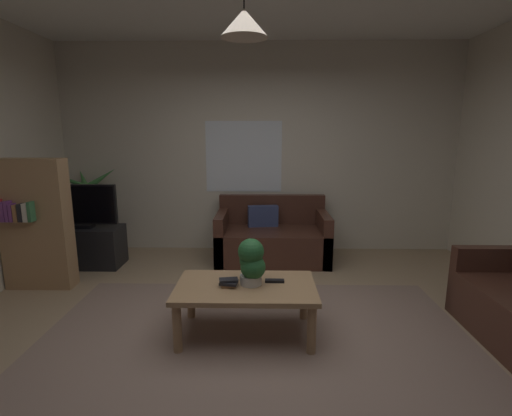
{
  "coord_description": "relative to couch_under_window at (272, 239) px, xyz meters",
  "views": [
    {
      "loc": [
        0.06,
        -2.7,
        1.66
      ],
      "look_at": [
        0.0,
        0.3,
        1.05
      ],
      "focal_mm": 26.1,
      "sensor_mm": 36.0,
      "label": 1
    }
  ],
  "objects": [
    {
      "name": "window_pane",
      "position": [
        -0.39,
        0.47,
        1.05
      ],
      "size": [
        1.05,
        0.01,
        0.97
      ],
      "primitive_type": "cube",
      "color": "white"
    },
    {
      "name": "pendant_lamp",
      "position": [
        -0.26,
        -1.88,
        2.15
      ],
      "size": [
        0.35,
        0.35,
        0.52
      ],
      "color": "black"
    },
    {
      "name": "book_on_table_2",
      "position": [
        -0.4,
        -1.91,
        0.21
      ],
      "size": [
        0.16,
        0.11,
        0.02
      ],
      "primitive_type": "cube",
      "rotation": [
        0.0,
        0.0,
        0.16
      ],
      "color": "black",
      "rests_on": "coffee_table"
    },
    {
      "name": "book_on_table_1",
      "position": [
        -0.4,
        -1.91,
        0.19
      ],
      "size": [
        0.16,
        0.14,
        0.02
      ],
      "primitive_type": "cube",
      "rotation": [
        0.0,
        0.0,
        -0.16
      ],
      "color": "black",
      "rests_on": "coffee_table"
    },
    {
      "name": "coffee_table",
      "position": [
        -0.26,
        -1.88,
        0.09
      ],
      "size": [
        1.14,
        0.66,
        0.43
      ],
      "color": "#A87F56",
      "rests_on": "ground"
    },
    {
      "name": "remote_on_table_0",
      "position": [
        -0.02,
        -1.82,
        0.17
      ],
      "size": [
        0.16,
        0.05,
        0.02
      ],
      "primitive_type": "cube",
      "rotation": [
        0.0,
        0.0,
        4.7
      ],
      "color": "black",
      "rests_on": "coffee_table"
    },
    {
      "name": "wall_back",
      "position": [
        -0.18,
        0.5,
        1.15
      ],
      "size": [
        5.57,
        0.06,
        2.85
      ],
      "primitive_type": "cube",
      "color": "beige",
      "rests_on": "ground"
    },
    {
      "name": "book_on_table_0",
      "position": [
        -0.4,
        -1.92,
        0.17
      ],
      "size": [
        0.12,
        0.09,
        0.02
      ],
      "primitive_type": "cube",
      "rotation": [
        0.0,
        0.0,
        0.08
      ],
      "color": "#99663F",
      "rests_on": "coffee_table"
    },
    {
      "name": "tv",
      "position": [
        -2.36,
        -0.3,
        0.5
      ],
      "size": [
        0.87,
        0.16,
        0.54
      ],
      "color": "black",
      "rests_on": "tv_stand"
    },
    {
      "name": "bookshelf_corner",
      "position": [
        -2.54,
        -0.94,
        0.43
      ],
      "size": [
        0.7,
        0.31,
        1.4
      ],
      "color": "#A87F56",
      "rests_on": "ground"
    },
    {
      "name": "rug",
      "position": [
        -0.18,
        -2.24,
        -0.27
      ],
      "size": [
        3.54,
        2.76,
        0.01
      ],
      "primitive_type": "cube",
      "color": "gray",
      "rests_on": "ground"
    },
    {
      "name": "tv_stand",
      "position": [
        -2.36,
        -0.28,
        -0.03
      ],
      "size": [
        0.9,
        0.44,
        0.5
      ],
      "primitive_type": "cube",
      "color": "black",
      "rests_on": "ground"
    },
    {
      "name": "potted_palm_corner",
      "position": [
        -2.51,
        0.25,
        0.23
      ],
      "size": [
        0.69,
        0.88,
        1.22
      ],
      "color": "#B77051",
      "rests_on": "ground"
    },
    {
      "name": "couch_under_window",
      "position": [
        0.0,
        0.0,
        0.0
      ],
      "size": [
        1.45,
        0.82,
        0.82
      ],
      "color": "#47281E",
      "rests_on": "ground"
    },
    {
      "name": "floor",
      "position": [
        -0.18,
        -2.04,
        -0.29
      ],
      "size": [
        5.45,
        5.02,
        0.02
      ],
      "primitive_type": "cube",
      "color": "#9E8466",
      "rests_on": "ground"
    },
    {
      "name": "potted_plant_on_table",
      "position": [
        -0.21,
        -1.86,
        0.36
      ],
      "size": [
        0.23,
        0.22,
        0.39
      ],
      "color": "beige",
      "rests_on": "coffee_table"
    }
  ]
}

